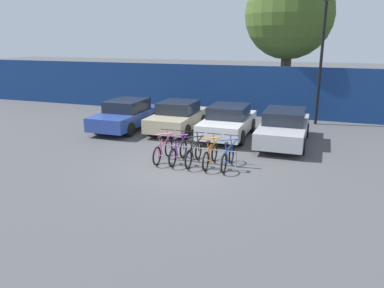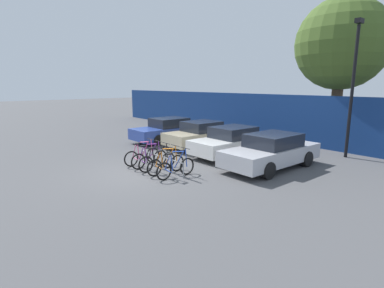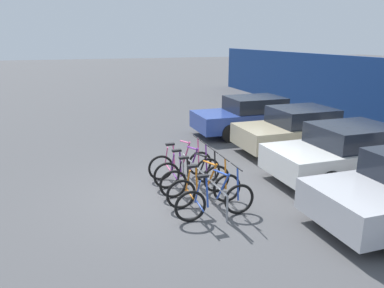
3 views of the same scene
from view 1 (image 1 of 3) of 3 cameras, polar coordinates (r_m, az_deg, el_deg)
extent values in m
plane|color=#4C4C4F|center=(12.67, -1.15, -3.72)|extent=(120.00, 120.00, 0.00)
cube|color=navy|center=(21.29, 7.87, 8.03)|extent=(36.00, 0.16, 2.77)
cylinder|color=gray|center=(13.05, 0.59, -0.59)|extent=(2.88, 0.04, 0.04)
cylinder|color=gray|center=(13.64, -5.14, -1.13)|extent=(0.04, 0.04, 0.55)
cylinder|color=gray|center=(12.77, 6.72, -2.38)|extent=(0.04, 0.04, 0.55)
torus|color=black|center=(12.94, -5.37, -1.83)|extent=(0.06, 0.66, 0.66)
torus|color=black|center=(13.86, -3.57, -0.58)|extent=(0.06, 0.66, 0.66)
cylinder|color=#E55993|center=(13.44, -4.20, 0.30)|extent=(0.60, 0.04, 0.76)
cylinder|color=#E55993|center=(13.32, -4.32, 1.53)|extent=(0.68, 0.04, 0.16)
cylinder|color=#E55993|center=(13.17, -4.77, -0.32)|extent=(0.14, 0.04, 0.63)
cylinder|color=#E55993|center=(12.98, -5.13, -0.45)|extent=(0.32, 0.03, 0.58)
cylinder|color=#E55993|center=(13.12, -5.00, -1.68)|extent=(0.40, 0.03, 0.08)
cylinder|color=#E55993|center=(13.73, -3.66, 0.75)|extent=(0.12, 0.04, 0.69)
cylinder|color=black|center=(13.60, -3.76, 2.19)|extent=(0.52, 0.03, 0.03)
cube|color=black|center=(12.99, -4.97, 1.01)|extent=(0.10, 0.22, 0.05)
torus|color=black|center=(12.72, -3.00, -2.10)|extent=(0.06, 0.66, 0.66)
torus|color=black|center=(13.65, -1.33, -0.81)|extent=(0.06, 0.66, 0.66)
cylinder|color=#752D99|center=(13.23, -1.90, 0.08)|extent=(0.60, 0.04, 0.76)
cylinder|color=#752D99|center=(13.10, -2.00, 1.33)|extent=(0.68, 0.04, 0.16)
cylinder|color=#752D99|center=(12.95, -2.43, -0.56)|extent=(0.14, 0.04, 0.63)
cylinder|color=#752D99|center=(12.76, -2.77, -0.69)|extent=(0.32, 0.03, 0.58)
cylinder|color=#752D99|center=(12.90, -2.66, -1.95)|extent=(0.40, 0.03, 0.08)
cylinder|color=#752D99|center=(13.52, -1.40, 0.54)|extent=(0.12, 0.04, 0.69)
cylinder|color=black|center=(13.39, -1.48, 2.00)|extent=(0.52, 0.03, 0.03)
cube|color=black|center=(12.77, -2.60, 0.79)|extent=(0.10, 0.22, 0.05)
torus|color=black|center=(12.52, -0.54, -2.37)|extent=(0.06, 0.66, 0.66)
torus|color=black|center=(13.47, 0.97, -1.05)|extent=(0.06, 0.66, 0.66)
cylinder|color=black|center=(13.04, 0.47, -0.15)|extent=(0.60, 0.04, 0.76)
cylinder|color=black|center=(12.91, 0.40, 1.11)|extent=(0.68, 0.04, 0.16)
cylinder|color=black|center=(12.75, -0.02, -0.80)|extent=(0.14, 0.04, 0.63)
cylinder|color=black|center=(12.57, -0.32, -0.94)|extent=(0.32, 0.03, 0.58)
cylinder|color=black|center=(12.71, -0.24, -2.21)|extent=(0.40, 0.03, 0.08)
cylinder|color=black|center=(13.33, 0.92, 0.32)|extent=(0.12, 0.04, 0.69)
cylinder|color=black|center=(13.20, 0.87, 1.80)|extent=(0.52, 0.03, 0.03)
cube|color=black|center=(12.58, -0.16, 0.57)|extent=(0.10, 0.22, 0.05)
torus|color=black|center=(12.34, 2.09, -2.66)|extent=(0.06, 0.66, 0.66)
torus|color=black|center=(13.30, 3.44, -1.30)|extent=(0.06, 0.66, 0.66)
cylinder|color=orange|center=(12.87, 3.01, -0.39)|extent=(0.60, 0.04, 0.76)
cylinder|color=orange|center=(12.73, 2.96, 0.88)|extent=(0.68, 0.04, 0.16)
cylinder|color=orange|center=(12.58, 2.57, -1.06)|extent=(0.14, 0.04, 0.63)
cylinder|color=orange|center=(12.39, 2.31, -1.21)|extent=(0.32, 0.03, 0.58)
cylinder|color=orange|center=(12.53, 2.36, -2.49)|extent=(0.40, 0.03, 0.08)
cylinder|color=orange|center=(13.16, 3.41, 0.09)|extent=(0.12, 0.04, 0.69)
cylinder|color=black|center=(13.03, 3.39, 1.58)|extent=(0.52, 0.03, 0.03)
cube|color=black|center=(12.39, 2.47, 0.32)|extent=(0.10, 0.22, 0.05)
torus|color=black|center=(12.18, 4.88, -2.96)|extent=(0.06, 0.66, 0.66)
torus|color=black|center=(13.15, 6.03, -1.56)|extent=(0.06, 0.66, 0.66)
cylinder|color=#284CB7|center=(12.72, 5.68, -0.65)|extent=(0.60, 0.04, 0.76)
cylinder|color=#284CB7|center=(12.58, 5.67, 0.64)|extent=(0.68, 0.04, 0.16)
cylinder|color=#284CB7|center=(12.42, 5.31, -1.33)|extent=(0.14, 0.04, 0.63)
cylinder|color=#284CB7|center=(12.23, 5.08, -1.49)|extent=(0.32, 0.03, 0.58)
cylinder|color=#284CB7|center=(12.37, 5.11, -2.79)|extent=(0.40, 0.03, 0.08)
cylinder|color=#284CB7|center=(13.01, 6.03, -0.16)|extent=(0.12, 0.04, 0.69)
cylinder|color=black|center=(12.88, 6.03, 1.35)|extent=(0.52, 0.03, 0.03)
cube|color=black|center=(12.24, 5.24, 0.06)|extent=(0.10, 0.22, 0.05)
cube|color=#2D479E|center=(18.28, -9.96, 4.03)|extent=(1.80, 4.32, 0.62)
cube|color=#1E232D|center=(18.27, -9.88, 5.85)|extent=(1.58, 1.99, 0.52)
cylinder|color=black|center=(19.81, -10.34, 4.20)|extent=(0.20, 0.64, 0.64)
cylinder|color=black|center=(19.04, -5.84, 3.91)|extent=(0.20, 0.64, 0.64)
cylinder|color=black|center=(17.73, -14.30, 2.59)|extent=(0.20, 0.64, 0.64)
cylinder|color=black|center=(16.86, -9.43, 2.20)|extent=(0.20, 0.64, 0.64)
cube|color=#C1B28E|center=(17.55, -2.21, 3.77)|extent=(1.80, 3.92, 0.62)
cube|color=#1E232D|center=(17.53, -2.11, 5.65)|extent=(1.58, 1.80, 0.52)
cylinder|color=black|center=(18.95, -3.35, 3.90)|extent=(0.20, 0.64, 0.64)
cylinder|color=black|center=(18.37, 1.59, 3.54)|extent=(0.20, 0.64, 0.64)
cylinder|color=black|center=(16.92, -6.31, 2.37)|extent=(0.20, 0.64, 0.64)
cylinder|color=black|center=(16.27, -0.86, 1.92)|extent=(0.20, 0.64, 0.64)
cube|color=silver|center=(16.62, 5.50, 3.01)|extent=(1.80, 4.12, 0.62)
cube|color=#1E232D|center=(16.60, 5.64, 5.00)|extent=(1.58, 1.89, 0.52)
cylinder|color=black|center=(18.01, 3.76, 3.26)|extent=(0.20, 0.64, 0.64)
cylinder|color=black|center=(17.64, 9.12, 2.82)|extent=(0.20, 0.64, 0.64)
cylinder|color=black|center=(15.78, 1.41, 1.47)|extent=(0.20, 0.64, 0.64)
cylinder|color=black|center=(15.36, 7.49, 0.93)|extent=(0.20, 0.64, 0.64)
cube|color=#B7B7BC|center=(15.96, 13.79, 2.08)|extent=(1.80, 4.55, 0.62)
cube|color=#1E232D|center=(15.94, 13.97, 4.16)|extent=(1.58, 2.09, 0.52)
cylinder|color=black|center=(17.38, 11.39, 2.51)|extent=(0.20, 0.64, 0.64)
cylinder|color=black|center=(17.24, 17.02, 2.01)|extent=(0.20, 0.64, 0.64)
cylinder|color=black|center=(14.85, 9.92, 0.30)|extent=(0.20, 0.64, 0.64)
cylinder|color=black|center=(14.69, 16.50, -0.31)|extent=(0.20, 0.64, 0.64)
cylinder|color=black|center=(19.72, 19.01, 11.26)|extent=(0.14, 0.14, 5.88)
cylinder|color=brown|center=(22.71, 13.94, 9.32)|extent=(0.59, 0.59, 3.65)
sphere|color=#425B23|center=(22.61, 14.59, 18.57)|extent=(4.90, 4.90, 4.90)
camera|label=2|loc=(7.86, 64.61, 0.14)|focal=28.00mm
camera|label=3|loc=(9.76, 40.94, 7.65)|focal=35.00mm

